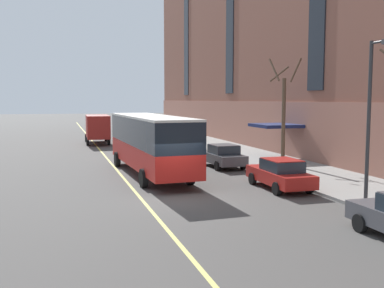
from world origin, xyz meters
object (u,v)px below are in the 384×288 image
Objects in this scene: parked_car_black_1 at (186,143)px; parked_car_red_3 at (280,174)px; parked_car_darkgray_0 at (223,156)px; city_bus at (150,141)px; parked_car_darkgray_7 at (168,137)px; box_truck at (97,128)px; parked_car_black_4 at (153,132)px; street_tree_far_uptown at (283,113)px; street_lamp at (373,105)px.

parked_car_red_3 is at bearing -89.67° from parked_car_black_1.
parked_car_darkgray_0 is 0.95× the size of parked_car_red_3.
city_bus is 2.59× the size of parked_car_darkgray_7.
box_truck is at bearing 93.94° from city_bus.
parked_car_black_4 is (5.45, 25.42, -1.31)m from city_bus.
box_truck is 0.96× the size of street_tree_far_uptown.
parked_car_black_4 is 0.90× the size of parked_car_darkgray_7.
parked_car_black_1 is at bearing 89.24° from parked_car_darkgray_0.
street_tree_far_uptown is (4.15, -24.09, 2.89)m from parked_car_black_4.
street_lamp reaches higher than box_truck.
parked_car_darkgray_0 is 16.29m from parked_car_darkgray_7.
street_tree_far_uptown is at bearing -80.22° from parked_car_black_4.
box_truck is at bearing 104.71° from parked_car_red_3.
city_bus is 20.52m from box_truck.
street_lamp is at bearing -87.21° from parked_car_black_4.
city_bus is at bearing -102.09° from parked_car_black_4.
parked_car_red_3 is 27.39m from box_truck.
city_bus reaches higher than parked_car_red_3.
city_bus reaches higher than parked_car_black_4.
parked_car_black_1 is 11.19m from street_tree_far_uptown.
parked_car_black_4 is at bearing 89.98° from parked_car_black_1.
street_lamp reaches higher than parked_car_darkgray_0.
parked_car_black_1 is 1.01× the size of parked_car_red_3.
street_tree_far_uptown is (4.28, -0.40, 2.89)m from parked_car_darkgray_0.
box_truck is (-6.88, 2.44, 0.91)m from parked_car_darkgray_7.
city_bus is 1.78× the size of box_truck.
box_truck is at bearing 160.44° from parked_car_darkgray_7.
parked_car_black_4 is at bearing 90.17° from parked_car_red_3.
city_bus is at bearing 132.65° from parked_car_red_3.
parked_car_black_4 is 0.62× the size of box_truck.
parked_car_darkgray_0 and parked_car_red_3 have the same top height.
parked_car_darkgray_0 is 0.63× the size of box_truck.
parked_car_darkgray_0 and parked_car_darkgray_7 have the same top height.
street_lamp is (1.67, -4.77, 3.55)m from parked_car_red_3.
parked_car_black_4 is 8.51m from box_truck.
parked_car_red_3 is 6.17m from street_lamp.
parked_car_darkgray_7 is (-0.07, 24.03, 0.00)m from parked_car_red_3.
parked_car_black_1 is 11.46m from box_truck.
parked_car_darkgray_0 and parked_car_black_4 have the same top height.
parked_car_red_3 is 0.67× the size of box_truck.
street_tree_far_uptown reaches higher than parked_car_darkgray_7.
parked_car_darkgray_0 is at bearing 18.07° from city_bus.
parked_car_black_1 is at bearing 112.62° from street_tree_far_uptown.
parked_car_red_3 is at bearing -89.83° from parked_car_darkgray_7.
parked_car_red_3 and parked_car_darkgray_7 have the same top height.
parked_car_darkgray_0 is at bearing 174.70° from street_tree_far_uptown.
street_tree_far_uptown reaches higher than box_truck.
parked_car_darkgray_0 is 13.15m from street_lamp.
box_truck is at bearing 109.75° from parked_car_darkgray_0.
parked_car_black_1 and parked_car_red_3 have the same top height.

